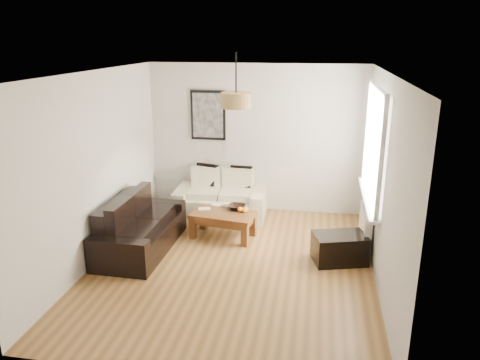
% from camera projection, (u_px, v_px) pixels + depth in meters
% --- Properties ---
extents(floor, '(4.50, 4.50, 0.00)m').
position_uv_depth(floor, '(233.00, 265.00, 6.37)').
color(floor, brown).
rests_on(floor, ground).
extents(ceiling, '(3.80, 4.50, 0.00)m').
position_uv_depth(ceiling, '(232.00, 73.00, 5.60)').
color(ceiling, white).
rests_on(ceiling, floor).
extents(wall_back, '(3.80, 0.04, 2.60)m').
position_uv_depth(wall_back, '(256.00, 139.00, 8.10)').
color(wall_back, silver).
rests_on(wall_back, floor).
extents(wall_front, '(3.80, 0.04, 2.60)m').
position_uv_depth(wall_front, '(182.00, 251.00, 3.87)').
color(wall_front, silver).
rests_on(wall_front, floor).
extents(wall_left, '(0.04, 4.50, 2.60)m').
position_uv_depth(wall_left, '(96.00, 168.00, 6.29)').
color(wall_left, silver).
rests_on(wall_left, floor).
extents(wall_right, '(0.04, 4.50, 2.60)m').
position_uv_depth(wall_right, '(383.00, 183.00, 5.67)').
color(wall_right, silver).
rests_on(wall_right, floor).
extents(window_bay, '(0.14, 1.90, 1.60)m').
position_uv_depth(window_bay, '(375.00, 145.00, 6.34)').
color(window_bay, white).
rests_on(window_bay, wall_right).
extents(radiator, '(0.10, 0.90, 0.52)m').
position_uv_depth(radiator, '(365.00, 226.00, 6.71)').
color(radiator, white).
rests_on(radiator, wall_right).
extents(poster, '(0.62, 0.04, 0.87)m').
position_uv_depth(poster, '(208.00, 115.00, 8.09)').
color(poster, black).
rests_on(poster, wall_back).
extents(pendant_shade, '(0.40, 0.40, 0.20)m').
position_uv_depth(pendant_shade, '(236.00, 100.00, 5.99)').
color(pendant_shade, tan).
rests_on(pendant_shade, ceiling).
extents(loveseat_cream, '(1.58, 0.90, 0.77)m').
position_uv_depth(loveseat_cream, '(221.00, 195.00, 8.02)').
color(loveseat_cream, beige).
rests_on(loveseat_cream, floor).
extents(sofa_leather, '(0.88, 1.76, 0.75)m').
position_uv_depth(sofa_leather, '(140.00, 225.00, 6.75)').
color(sofa_leather, black).
rests_on(sofa_leather, floor).
extents(coffee_table, '(1.05, 0.69, 0.40)m').
position_uv_depth(coffee_table, '(223.00, 225.00, 7.21)').
color(coffee_table, brown).
rests_on(coffee_table, floor).
extents(ottoman, '(0.81, 0.64, 0.41)m').
position_uv_depth(ottoman, '(340.00, 248.00, 6.41)').
color(ottoman, black).
rests_on(ottoman, floor).
extents(cushion_left, '(0.40, 0.22, 0.39)m').
position_uv_depth(cushion_left, '(207.00, 174.00, 8.15)').
color(cushion_left, black).
rests_on(cushion_left, loveseat_cream).
extents(cushion_right, '(0.38, 0.14, 0.38)m').
position_uv_depth(cushion_right, '(241.00, 176.00, 8.05)').
color(cushion_right, black).
rests_on(cushion_right, loveseat_cream).
extents(fruit_bowl, '(0.30, 0.30, 0.07)m').
position_uv_depth(fruit_bowl, '(237.00, 207.00, 7.31)').
color(fruit_bowl, black).
rests_on(fruit_bowl, coffee_table).
extents(orange_a, '(0.09, 0.09, 0.07)m').
position_uv_depth(orange_a, '(244.00, 211.00, 7.14)').
color(orange_a, orange).
rests_on(orange_a, fruit_bowl).
extents(orange_b, '(0.08, 0.08, 0.07)m').
position_uv_depth(orange_b, '(246.00, 209.00, 7.19)').
color(orange_b, orange).
rests_on(orange_b, fruit_bowl).
extents(orange_c, '(0.10, 0.10, 0.09)m').
position_uv_depth(orange_c, '(240.00, 210.00, 7.19)').
color(orange_c, orange).
rests_on(orange_c, fruit_bowl).
extents(papers, '(0.22, 0.18, 0.01)m').
position_uv_depth(papers, '(204.00, 209.00, 7.33)').
color(papers, white).
rests_on(papers, coffee_table).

